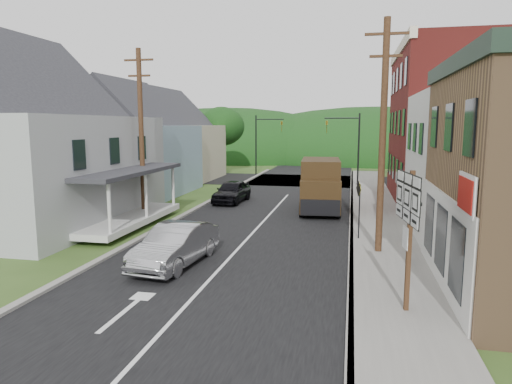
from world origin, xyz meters
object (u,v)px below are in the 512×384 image
Objects in this scene: silver_sedan at (176,246)px; warning_sign at (359,202)px; delivery_van at (320,185)px; route_sign_cluster at (408,221)px; dark_sedan at (232,192)px.

silver_sedan is 1.78× the size of warning_sign.
warning_sign is (2.12, -6.78, 0.23)m from delivery_van.
silver_sedan is at bearing -114.69° from delivery_van.
warning_sign reaches higher than silver_sedan.
route_sign_cluster reaches higher than delivery_van.
delivery_van is (5.90, -1.91, 0.82)m from dark_sedan.
delivery_van reaches higher than warning_sign.
warning_sign is (6.52, 4.87, 1.03)m from silver_sedan.
dark_sedan is at bearing 158.12° from delivery_van.
route_sign_cluster is at bearing -97.81° from warning_sign.
delivery_van reaches higher than silver_sedan.
silver_sedan is 1.20× the size of route_sign_cluster.
dark_sedan is at bearing 110.69° from route_sign_cluster.
warning_sign is at bearing 42.70° from silver_sedan.
route_sign_cluster is 7.87m from warning_sign.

